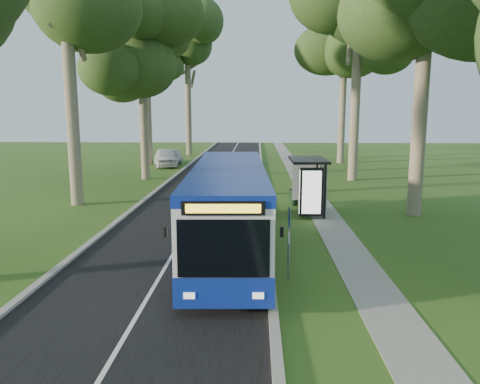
{
  "coord_description": "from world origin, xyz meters",
  "views": [
    {
      "loc": [
        -0.45,
        -17.4,
        5.21
      ],
      "look_at": [
        -1.19,
        3.26,
        1.6
      ],
      "focal_mm": 35.0,
      "sensor_mm": 36.0,
      "label": 1
    }
  ],
  "objects_px": {
    "bus_shelter": "(312,176)",
    "car_silver": "(172,156)",
    "bus": "(229,208)",
    "litter_bin": "(294,197)",
    "car_white": "(166,157)",
    "bus_stop_sign": "(289,234)"
  },
  "relations": [
    {
      "from": "car_white",
      "to": "bus_stop_sign",
      "type": "bearing_deg",
      "value": -87.54
    },
    {
      "from": "bus",
      "to": "car_white",
      "type": "xyz_separation_m",
      "value": [
        -7.61,
        26.85,
        -0.8
      ]
    },
    {
      "from": "bus_shelter",
      "to": "car_silver",
      "type": "distance_m",
      "value": 25.99
    },
    {
      "from": "bus_shelter",
      "to": "litter_bin",
      "type": "xyz_separation_m",
      "value": [
        -0.69,
        2.39,
        -1.53
      ]
    },
    {
      "from": "litter_bin",
      "to": "car_white",
      "type": "height_order",
      "value": "car_white"
    },
    {
      "from": "bus_stop_sign",
      "to": "litter_bin",
      "type": "bearing_deg",
      "value": 88.12
    },
    {
      "from": "bus",
      "to": "bus_stop_sign",
      "type": "xyz_separation_m",
      "value": [
        2.03,
        -2.82,
        -0.22
      ]
    },
    {
      "from": "car_silver",
      "to": "car_white",
      "type": "bearing_deg",
      "value": -111.95
    },
    {
      "from": "bus",
      "to": "bus_shelter",
      "type": "relative_size",
      "value": 3.7
    },
    {
      "from": "bus",
      "to": "bus_stop_sign",
      "type": "distance_m",
      "value": 3.48
    },
    {
      "from": "bus_shelter",
      "to": "bus",
      "type": "bearing_deg",
      "value": -121.64
    },
    {
      "from": "bus_stop_sign",
      "to": "car_silver",
      "type": "height_order",
      "value": "bus_stop_sign"
    },
    {
      "from": "bus",
      "to": "litter_bin",
      "type": "bearing_deg",
      "value": 68.53
    },
    {
      "from": "bus",
      "to": "litter_bin",
      "type": "height_order",
      "value": "bus"
    },
    {
      "from": "bus_shelter",
      "to": "litter_bin",
      "type": "distance_m",
      "value": 2.92
    },
    {
      "from": "bus",
      "to": "car_silver",
      "type": "height_order",
      "value": "bus"
    },
    {
      "from": "car_silver",
      "to": "bus_stop_sign",
      "type": "bearing_deg",
      "value": -93.65
    },
    {
      "from": "bus",
      "to": "car_white",
      "type": "bearing_deg",
      "value": 103.77
    },
    {
      "from": "bus_stop_sign",
      "to": "car_silver",
      "type": "relative_size",
      "value": 0.57
    },
    {
      "from": "bus",
      "to": "bus_stop_sign",
      "type": "bearing_deg",
      "value": -56.39
    },
    {
      "from": "bus_shelter",
      "to": "car_silver",
      "type": "relative_size",
      "value": 0.82
    },
    {
      "from": "bus",
      "to": "car_silver",
      "type": "bearing_deg",
      "value": 102.12
    }
  ]
}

